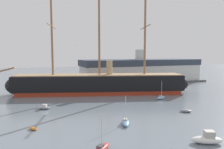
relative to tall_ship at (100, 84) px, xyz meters
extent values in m
cube|color=maroon|center=(0.00, 0.00, -2.78)|extent=(52.71, 23.74, 1.38)
cube|color=black|center=(0.00, 0.00, 0.36)|extent=(54.91, 24.73, 4.91)
ellipsoid|color=black|center=(-24.09, 7.76, -0.32)|extent=(11.71, 10.11, 6.29)
ellipsoid|color=black|center=(24.09, -7.76, -0.32)|extent=(11.71, 10.11, 6.29)
cube|color=#9E7F5B|center=(0.00, 0.00, 2.97)|extent=(53.66, 23.76, 0.29)
cylinder|color=#936642|center=(-14.40, 4.64, 15.59)|extent=(0.69, 0.69, 25.55)
cylinder|color=#936642|center=(-14.40, 4.64, 18.66)|extent=(4.31, 12.65, 0.28)
cylinder|color=#936642|center=(0.00, 0.00, 15.59)|extent=(0.69, 0.69, 25.55)
cylinder|color=#936642|center=(0.00, 0.00, 18.66)|extent=(4.31, 12.65, 0.28)
cylinder|color=#936642|center=(14.40, -4.64, 15.59)|extent=(0.69, 0.69, 25.55)
cylinder|color=#936642|center=(14.40, -4.64, 18.66)|extent=(4.31, 12.65, 0.28)
cylinder|color=#936642|center=(-29.98, 9.66, 4.41)|extent=(8.43, 3.14, 2.62)
cylinder|color=tan|center=(3.14, -1.01, 5.28)|extent=(1.97, 1.97, 4.91)
ellipsoid|color=#B22D28|center=(-13.61, -40.00, -3.08)|extent=(3.91, 3.60, 0.78)
cube|color=#4C4C51|center=(-13.77, -40.14, -2.64)|extent=(1.22, 1.18, 0.41)
cylinder|color=silver|center=(-13.46, -39.87, -0.49)|extent=(0.10, 0.10, 4.71)
ellipsoid|color=silver|center=(2.08, -43.50, -2.93)|extent=(5.03, 3.76, 1.08)
cube|color=#B2ADA3|center=(2.37, -43.64, -2.06)|extent=(1.83, 1.75, 1.08)
ellipsoid|color=#7FB2D6|center=(-5.49, -31.08, -3.06)|extent=(2.88, 4.47, 0.82)
cube|color=#B2ADA3|center=(-5.40, -30.88, -2.60)|extent=(1.08, 1.27, 0.43)
cylinder|color=silver|center=(-5.57, -31.28, -0.34)|extent=(0.11, 0.11, 4.95)
ellipsoid|color=orange|center=(-21.92, -27.35, -3.23)|extent=(1.69, 2.16, 0.47)
cube|color=#4C4C51|center=(-21.92, -27.35, -3.06)|extent=(0.74, 0.50, 0.07)
ellipsoid|color=gray|center=(11.11, -28.67, -3.16)|extent=(2.83, 2.46, 0.62)
cube|color=#4C4C51|center=(11.11, -28.67, -2.92)|extent=(0.76, 0.94, 0.10)
ellipsoid|color=gray|center=(-18.95, -13.52, -3.12)|extent=(3.21, 2.56, 0.70)
cube|color=beige|center=(-18.77, -13.62, -2.56)|extent=(1.19, 1.16, 0.70)
ellipsoid|color=#7FB2D6|center=(14.29, -14.57, -3.08)|extent=(4.28, 2.75, 0.78)
cube|color=#B2ADA3|center=(14.10, -14.65, -2.63)|extent=(1.22, 1.03, 0.41)
cylinder|color=silver|center=(14.48, -14.49, -0.47)|extent=(0.10, 0.10, 4.75)
ellipsoid|color=gray|center=(25.25, -0.60, -3.16)|extent=(1.45, 2.76, 0.63)
cube|color=#B2ADA3|center=(25.25, -0.60, -2.92)|extent=(1.00, 0.35, 0.10)
ellipsoid|color=silver|center=(-4.17, 11.24, -2.95)|extent=(3.55, 4.84, 1.04)
cube|color=#4C4C51|center=(-4.04, 11.53, -2.11)|extent=(1.67, 1.74, 1.04)
cube|color=#565659|center=(27.27, 19.09, -3.07)|extent=(60.78, 17.84, 0.80)
cube|color=silver|center=(27.27, 19.09, 0.93)|extent=(55.25, 14.87, 7.20)
cube|color=#333D4C|center=(27.27, 19.09, 5.87)|extent=(56.36, 15.17, 2.68)
cube|color=silver|center=(26.30, 19.09, 9.47)|extent=(3.20, 3.20, 4.52)
ellipsoid|color=silver|center=(-12.81, -20.50, 11.66)|extent=(0.33, 0.26, 0.11)
sphere|color=silver|center=(-12.97, -20.61, 11.67)|extent=(0.09, 0.09, 0.09)
cube|color=#ADA89E|center=(-12.64, -20.75, 11.68)|extent=(0.36, 0.47, 0.11)
cube|color=#ADA89E|center=(-12.97, -20.25, 11.68)|extent=(0.36, 0.47, 0.11)
camera|label=1|loc=(-23.03, -66.88, 10.12)|focal=34.37mm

